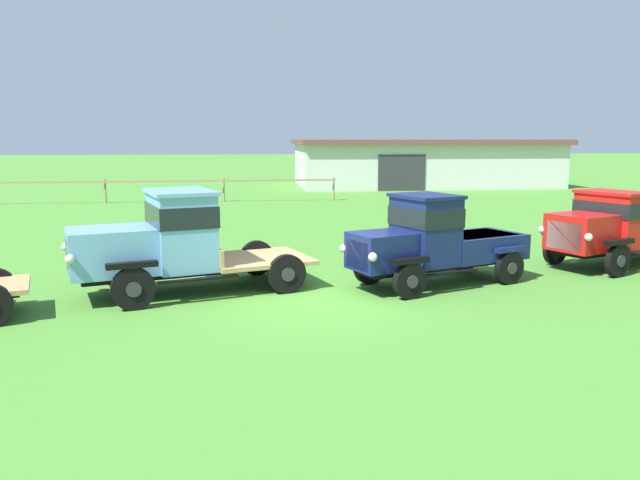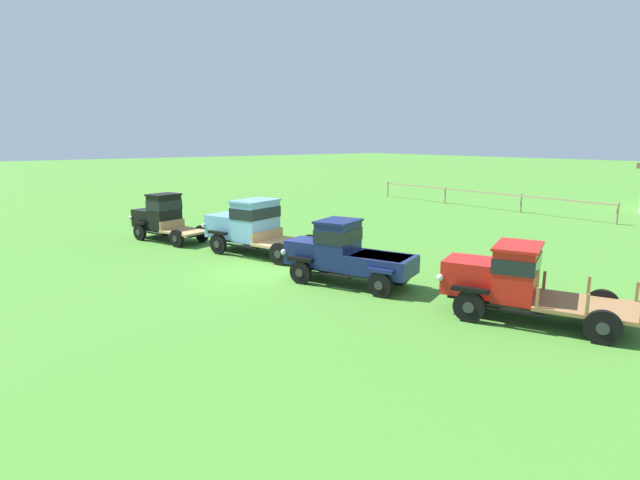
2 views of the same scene
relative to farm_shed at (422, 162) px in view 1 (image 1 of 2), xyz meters
The scene contains 6 objects.
ground_plane 34.35m from the farm_shed, 109.69° to the right, with size 240.00×240.00×0.00m, color #47842D.
farm_shed is the anchor object (origin of this frame).
paddock_fence 20.39m from the farm_shed, 148.73° to the right, with size 18.74×0.46×1.30m.
vintage_truck_second_in_line 34.56m from the farm_shed, 115.47° to the right, with size 5.81×3.58×2.37m.
vintage_truck_midrow_center 32.25m from the farm_shed, 105.52° to the right, with size 4.87×3.14×2.21m.
vintage_truck_far_side 29.76m from the farm_shed, 96.29° to the right, with size 5.35×3.69×2.10m.
Camera 1 is at (-1.55, -13.09, 3.54)m, focal length 35.00 mm.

